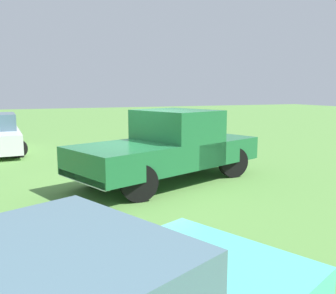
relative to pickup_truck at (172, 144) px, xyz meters
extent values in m
plane|color=#54843D|center=(0.93, -0.04, -0.95)|extent=(80.00, 80.00, 0.00)
cylinder|color=black|center=(1.35, 1.40, -0.55)|extent=(0.82, 0.22, 0.82)
cylinder|color=black|center=(1.94, -0.16, -0.55)|extent=(0.82, 0.22, 0.82)
cylinder|color=black|center=(-1.69, 0.26, -0.55)|extent=(0.82, 0.22, 0.82)
cylinder|color=black|center=(-1.10, -1.31, -0.55)|extent=(0.82, 0.22, 0.82)
cube|color=#1E6638|center=(1.55, 0.58, -0.21)|extent=(2.59, 2.56, 0.64)
cube|color=#1E6638|center=(-0.16, -0.06, 0.17)|extent=(2.21, 2.42, 1.40)
cube|color=slate|center=(-0.16, -0.06, 0.61)|extent=(1.93, 2.19, 0.48)
cube|color=#1E6638|center=(-1.11, -0.42, -0.23)|extent=(2.97, 2.71, 0.60)
cube|color=silver|center=(2.44, 0.92, -0.47)|extent=(0.78, 1.82, 0.16)
cylinder|color=black|center=(3.66, -5.11, -0.64)|extent=(0.62, 0.20, 0.62)
cylinder|color=black|center=(3.80, -7.98, -0.64)|extent=(0.62, 0.20, 0.62)
cylinder|color=black|center=(2.57, 5.30, -0.63)|extent=(0.65, 0.20, 0.65)
camera|label=1|loc=(3.64, 8.60, 1.39)|focal=39.35mm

